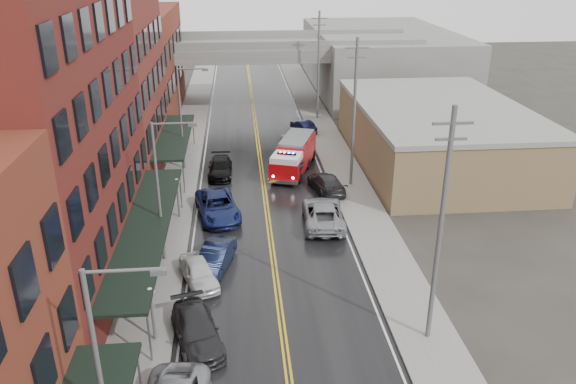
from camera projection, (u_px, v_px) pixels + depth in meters
road at (267, 215)px, 41.34m from camera, size 11.00×160.00×0.02m
sidewalk_left at (167, 218)px, 40.70m from camera, size 3.00×160.00×0.15m
sidewalk_right at (365, 210)px, 41.92m from camera, size 3.00×160.00×0.15m
curb_left at (190, 217)px, 40.84m from camera, size 0.30×160.00×0.15m
curb_right at (343, 211)px, 41.78m from camera, size 0.30×160.00×0.15m
brick_building_b at (27, 131)px, 30.26m from camera, size 9.00×20.00×18.00m
brick_building_c at (100, 86)px, 46.86m from camera, size 9.00×15.00×15.00m
brick_building_far at (135, 65)px, 63.45m from camera, size 9.00×20.00×12.00m
tan_building at (437, 136)px, 50.82m from camera, size 14.00×22.00×5.00m
right_far_block at (380, 59)px, 77.82m from camera, size 18.00×30.00×8.00m
awning_1 at (147, 226)px, 33.13m from camera, size 2.60×18.00×3.09m
awning_2 at (175, 136)px, 49.13m from camera, size 2.60×13.00×3.09m
globe_lamp_1 at (151, 302)px, 27.09m from camera, size 0.44×0.44×3.12m
globe_lamp_2 at (177, 189)px, 39.89m from camera, size 0.44×0.44×3.12m
street_lamp_0 at (106, 368)px, 18.63m from camera, size 2.64×0.22×9.00m
street_lamp_1 at (162, 184)px, 33.25m from camera, size 2.64×0.22×9.00m
street_lamp_2 at (183, 113)px, 47.88m from camera, size 2.64×0.22×9.00m
utility_pole_0 at (441, 226)px, 25.73m from camera, size 1.80×0.24×12.00m
utility_pole_1 at (354, 112)px, 44.01m from camera, size 1.80×0.24×12.00m
utility_pole_2 at (318, 64)px, 62.29m from camera, size 1.80×0.24×12.00m
overpass at (252, 57)px, 68.22m from camera, size 40.00×10.00×7.50m
fire_truck at (294, 155)px, 48.94m from camera, size 4.95×8.14×2.83m
parked_car_left_3 at (197, 331)px, 27.62m from camera, size 3.26×5.36×1.45m
parked_car_left_4 at (199, 272)px, 32.64m from camera, size 2.89×4.45×1.41m
parked_car_left_5 at (215, 257)px, 34.16m from camera, size 2.72×4.78×1.49m
parked_car_left_6 at (218, 206)px, 40.79m from camera, size 3.77×6.34×1.65m
parked_car_left_7 at (220, 168)px, 48.34m from camera, size 2.09×4.93×1.42m
parked_car_right_0 at (323, 213)px, 39.68m from camera, size 3.18×6.20×1.67m
parked_car_right_1 at (326, 183)px, 45.12m from camera, size 2.89×5.32×1.46m
parked_car_right_2 at (295, 140)px, 55.47m from camera, size 2.96×4.51×1.43m
parked_car_right_3 at (303, 126)px, 59.85m from camera, size 2.62×4.28×1.33m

